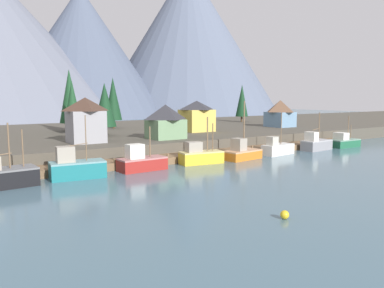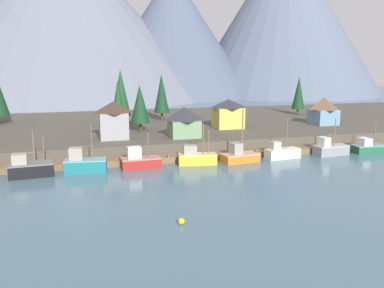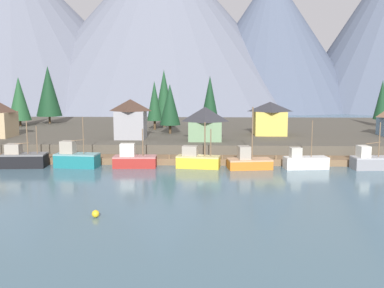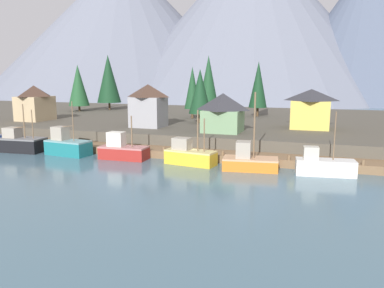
{
  "view_description": "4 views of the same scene",
  "coord_description": "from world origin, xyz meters",
  "px_view_note": "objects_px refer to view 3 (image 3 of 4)",
  "views": [
    {
      "loc": [
        -30.83,
        -46.38,
        9.59
      ],
      "look_at": [
        1.29,
        1.98,
        2.41
      ],
      "focal_mm": 35.88,
      "sensor_mm": 36.0,
      "label": 1
    },
    {
      "loc": [
        -18.43,
        -64.8,
        16.36
      ],
      "look_at": [
        0.48,
        1.66,
        2.77
      ],
      "focal_mm": 38.32,
      "sensor_mm": 36.0,
      "label": 2
    },
    {
      "loc": [
        1.94,
        -65.69,
        12.56
      ],
      "look_at": [
        -0.61,
        1.58,
        3.06
      ],
      "focal_mm": 41.58,
      "sensor_mm": 36.0,
      "label": 3
    },
    {
      "loc": [
        15.82,
        -44.75,
        10.55
      ],
      "look_at": [
        -0.67,
        1.86,
        1.9
      ],
      "focal_mm": 35.6,
      "sensor_mm": 36.0,
      "label": 4
    }
  ],
  "objects_px": {
    "conifer_near_right": "(154,101)",
    "house_green": "(205,123)",
    "conifer_back_left": "(164,94)",
    "conifer_near_left": "(48,91)",
    "fishing_boat_black": "(23,159)",
    "fishing_boat_orange": "(249,161)",
    "house_grey": "(131,119)",
    "fishing_boat_red": "(134,159)",
    "channel_buoy": "(96,214)",
    "conifer_back_right": "(210,97)",
    "conifer_mid_right": "(19,99)",
    "fishing_boat_white": "(305,161)",
    "fishing_boat_grey": "(373,161)",
    "fishing_boat_teal": "(76,158)",
    "house_yellow": "(270,118)",
    "conifer_mid_left": "(382,100)",
    "fishing_boat_yellow": "(197,160)",
    "conifer_centre": "(170,105)"
  },
  "relations": [
    {
      "from": "fishing_boat_grey",
      "to": "conifer_mid_left",
      "type": "relative_size",
      "value": 0.65
    },
    {
      "from": "fishing_boat_black",
      "to": "conifer_mid_left",
      "type": "xyz_separation_m",
      "value": [
        66.3,
        38.22,
        7.24
      ]
    },
    {
      "from": "fishing_boat_teal",
      "to": "conifer_mid_right",
      "type": "relative_size",
      "value": 0.67
    },
    {
      "from": "conifer_near_right",
      "to": "conifer_mid_right",
      "type": "height_order",
      "value": "conifer_mid_right"
    },
    {
      "from": "fishing_boat_red",
      "to": "fishing_boat_yellow",
      "type": "height_order",
      "value": "fishing_boat_yellow"
    },
    {
      "from": "conifer_near_right",
      "to": "conifer_near_left",
      "type": "bearing_deg",
      "value": 154.11
    },
    {
      "from": "fishing_boat_black",
      "to": "conifer_near_right",
      "type": "xyz_separation_m",
      "value": [
        16.04,
        28.81,
        7.29
      ]
    },
    {
      "from": "fishing_boat_orange",
      "to": "conifer_near_left",
      "type": "relative_size",
      "value": 0.66
    },
    {
      "from": "conifer_near_left",
      "to": "fishing_boat_black",
      "type": "bearing_deg",
      "value": -75.23
    },
    {
      "from": "house_grey",
      "to": "conifer_near_left",
      "type": "height_order",
      "value": "conifer_near_left"
    },
    {
      "from": "conifer_mid_left",
      "to": "fishing_boat_black",
      "type": "bearing_deg",
      "value": -150.04
    },
    {
      "from": "conifer_near_right",
      "to": "conifer_back_left",
      "type": "distance_m",
      "value": 6.62
    },
    {
      "from": "fishing_boat_orange",
      "to": "house_grey",
      "type": "xyz_separation_m",
      "value": [
        -19.56,
        13.95,
        5.0
      ]
    },
    {
      "from": "fishing_boat_grey",
      "to": "channel_buoy",
      "type": "distance_m",
      "value": 41.92
    },
    {
      "from": "fishing_boat_red",
      "to": "channel_buoy",
      "type": "xyz_separation_m",
      "value": [
        0.54,
        -24.42,
        -0.81
      ]
    },
    {
      "from": "fishing_boat_red",
      "to": "house_grey",
      "type": "height_order",
      "value": "house_grey"
    },
    {
      "from": "fishing_boat_grey",
      "to": "conifer_near_left",
      "type": "xyz_separation_m",
      "value": [
        -62.08,
        41.67,
        9.08
      ]
    },
    {
      "from": "house_grey",
      "to": "conifer_mid_left",
      "type": "xyz_separation_m",
      "value": [
        52.7,
        24.31,
        2.42
      ]
    },
    {
      "from": "house_green",
      "to": "conifer_mid_left",
      "type": "relative_size",
      "value": 0.56
    },
    {
      "from": "house_grey",
      "to": "fishing_boat_red",
      "type": "bearing_deg",
      "value": -78.55
    },
    {
      "from": "house_grey",
      "to": "conifer_back_right",
      "type": "bearing_deg",
      "value": 59.02
    },
    {
      "from": "house_green",
      "to": "fishing_boat_red",
      "type": "bearing_deg",
      "value": -131.6
    },
    {
      "from": "fishing_boat_white",
      "to": "conifer_back_left",
      "type": "bearing_deg",
      "value": 116.47
    },
    {
      "from": "fishing_boat_white",
      "to": "house_green",
      "type": "distance_m",
      "value": 19.26
    },
    {
      "from": "fishing_boat_yellow",
      "to": "conifer_centre",
      "type": "distance_m",
      "value": 23.59
    },
    {
      "from": "fishing_boat_black",
      "to": "fishing_boat_teal",
      "type": "relative_size",
      "value": 0.92
    },
    {
      "from": "fishing_boat_teal",
      "to": "conifer_mid_right",
      "type": "bearing_deg",
      "value": 129.66
    },
    {
      "from": "fishing_boat_teal",
      "to": "fishing_boat_white",
      "type": "xyz_separation_m",
      "value": [
        33.54,
        0.15,
        -0.27
      ]
    },
    {
      "from": "house_yellow",
      "to": "fishing_boat_black",
      "type": "bearing_deg",
      "value": -152.05
    },
    {
      "from": "fishing_boat_yellow",
      "to": "channel_buoy",
      "type": "relative_size",
      "value": 9.61
    },
    {
      "from": "channel_buoy",
      "to": "fishing_boat_white",
      "type": "bearing_deg",
      "value": 44.9
    },
    {
      "from": "fishing_boat_orange",
      "to": "conifer_near_left",
      "type": "height_order",
      "value": "conifer_near_left"
    },
    {
      "from": "house_yellow",
      "to": "conifer_near_right",
      "type": "relative_size",
      "value": 0.62
    },
    {
      "from": "conifer_near_right",
      "to": "house_green",
      "type": "bearing_deg",
      "value": -57.34
    },
    {
      "from": "fishing_boat_black",
      "to": "fishing_boat_grey",
      "type": "distance_m",
      "value": 51.02
    },
    {
      "from": "conifer_mid_right",
      "to": "channel_buoy",
      "type": "distance_m",
      "value": 68.24
    },
    {
      "from": "channel_buoy",
      "to": "conifer_near_right",
      "type": "bearing_deg",
      "value": 90.91
    },
    {
      "from": "conifer_back_left",
      "to": "conifer_near_right",
      "type": "bearing_deg",
      "value": -102.1
    },
    {
      "from": "house_green",
      "to": "conifer_back_left",
      "type": "height_order",
      "value": "conifer_back_left"
    },
    {
      "from": "fishing_boat_grey",
      "to": "house_grey",
      "type": "xyz_separation_m",
      "value": [
        -37.41,
        13.61,
        4.91
      ]
    },
    {
      "from": "house_yellow",
      "to": "channel_buoy",
      "type": "xyz_separation_m",
      "value": [
        -22.03,
        -44.64,
        -5.35
      ]
    },
    {
      "from": "fishing_boat_red",
      "to": "house_green",
      "type": "distance_m",
      "value": 16.23
    },
    {
      "from": "conifer_near_left",
      "to": "house_grey",
      "type": "bearing_deg",
      "value": -48.68
    },
    {
      "from": "fishing_boat_white",
      "to": "channel_buoy",
      "type": "height_order",
      "value": "fishing_boat_white"
    },
    {
      "from": "fishing_boat_white",
      "to": "house_yellow",
      "type": "distance_m",
      "value": 20.95
    },
    {
      "from": "conifer_back_right",
      "to": "channel_buoy",
      "type": "relative_size",
      "value": 16.22
    },
    {
      "from": "fishing_boat_black",
      "to": "conifer_centre",
      "type": "relative_size",
      "value": 0.72
    },
    {
      "from": "fishing_boat_red",
      "to": "conifer_back_right",
      "type": "bearing_deg",
      "value": 70.47
    },
    {
      "from": "house_grey",
      "to": "conifer_near_right",
      "type": "height_order",
      "value": "conifer_near_right"
    },
    {
      "from": "conifer_mid_right",
      "to": "channel_buoy",
      "type": "height_order",
      "value": "conifer_mid_right"
    }
  ]
}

